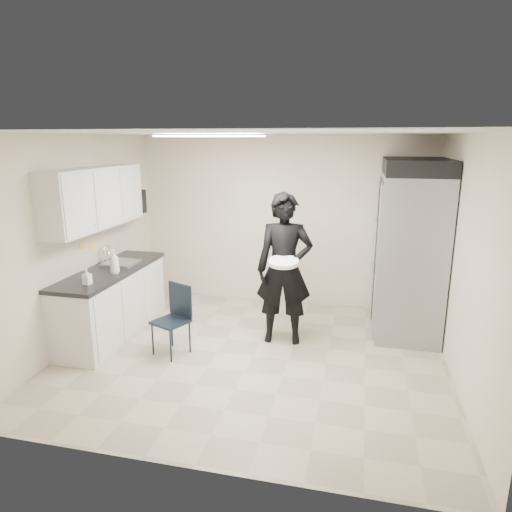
% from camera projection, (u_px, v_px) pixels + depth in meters
% --- Properties ---
extents(floor, '(4.50, 4.50, 0.00)m').
position_uv_depth(floor, '(253.00, 356.00, 5.49)').
color(floor, tan).
rests_on(floor, ground).
extents(ceiling, '(4.50, 4.50, 0.00)m').
position_uv_depth(ceiling, '(252.00, 133.00, 4.85)').
color(ceiling, silver).
rests_on(ceiling, back_wall).
extents(back_wall, '(4.50, 0.00, 4.50)m').
position_uv_depth(back_wall, '(283.00, 221.00, 7.06)').
color(back_wall, beige).
rests_on(back_wall, floor).
extents(left_wall, '(0.00, 4.00, 4.00)m').
position_uv_depth(left_wall, '(77.00, 241.00, 5.67)').
color(left_wall, beige).
rests_on(left_wall, floor).
extents(right_wall, '(0.00, 4.00, 4.00)m').
position_uv_depth(right_wall, '(465.00, 263.00, 4.67)').
color(right_wall, beige).
rests_on(right_wall, floor).
extents(ceiling_panel, '(1.20, 0.60, 0.02)m').
position_uv_depth(ceiling_panel, '(211.00, 136.00, 5.37)').
color(ceiling_panel, white).
rests_on(ceiling_panel, ceiling).
extents(lower_counter, '(0.60, 1.90, 0.86)m').
position_uv_depth(lower_counter, '(113.00, 304.00, 6.01)').
color(lower_counter, silver).
rests_on(lower_counter, floor).
extents(countertop, '(0.64, 1.95, 0.05)m').
position_uv_depth(countertop, '(110.00, 271.00, 5.90)').
color(countertop, black).
rests_on(countertop, lower_counter).
extents(sink, '(0.42, 0.40, 0.14)m').
position_uv_depth(sink, '(121.00, 267.00, 6.13)').
color(sink, gray).
rests_on(sink, countertop).
extents(faucet, '(0.02, 0.02, 0.24)m').
position_uv_depth(faucet, '(107.00, 255.00, 6.14)').
color(faucet, silver).
rests_on(faucet, countertop).
extents(upper_cabinets, '(0.35, 1.80, 0.75)m').
position_uv_depth(upper_cabinets, '(95.00, 198.00, 5.69)').
color(upper_cabinets, silver).
rests_on(upper_cabinets, left_wall).
extents(towel_dispenser, '(0.22, 0.30, 0.35)m').
position_uv_depth(towel_dispenser, '(135.00, 202.00, 6.84)').
color(towel_dispenser, black).
rests_on(towel_dispenser, left_wall).
extents(notice_sticker_left, '(0.00, 0.12, 0.07)m').
position_uv_depth(notice_sticker_left, '(83.00, 246.00, 5.78)').
color(notice_sticker_left, yellow).
rests_on(notice_sticker_left, left_wall).
extents(notice_sticker_right, '(0.00, 0.12, 0.07)m').
position_uv_depth(notice_sticker_right, '(92.00, 246.00, 5.98)').
color(notice_sticker_right, yellow).
rests_on(notice_sticker_right, left_wall).
extents(commercial_fridge, '(0.80, 1.35, 2.10)m').
position_uv_depth(commercial_fridge, '(409.00, 255.00, 6.03)').
color(commercial_fridge, gray).
rests_on(commercial_fridge, floor).
extents(fridge_compressor, '(0.80, 1.35, 0.20)m').
position_uv_depth(fridge_compressor, '(417.00, 167.00, 5.75)').
color(fridge_compressor, black).
rests_on(fridge_compressor, commercial_fridge).
extents(folding_chair, '(0.48, 0.48, 0.83)m').
position_uv_depth(folding_chair, '(171.00, 322.00, 5.46)').
color(folding_chair, black).
rests_on(folding_chair, floor).
extents(man_tuxedo, '(0.75, 0.55, 1.92)m').
position_uv_depth(man_tuxedo, '(284.00, 269.00, 5.70)').
color(man_tuxedo, black).
rests_on(man_tuxedo, floor).
extents(bucket_lid, '(0.41, 0.41, 0.05)m').
position_uv_depth(bucket_lid, '(283.00, 262.00, 5.42)').
color(bucket_lid, white).
rests_on(bucket_lid, man_tuxedo).
extents(soap_bottle_a, '(0.14, 0.14, 0.30)m').
position_uv_depth(soap_bottle_a, '(114.00, 262.00, 5.65)').
color(soap_bottle_a, white).
rests_on(soap_bottle_a, countertop).
extents(soap_bottle_b, '(0.09, 0.09, 0.19)m').
position_uv_depth(soap_bottle_b, '(87.00, 277.00, 5.24)').
color(soap_bottle_b, silver).
rests_on(soap_bottle_b, countertop).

